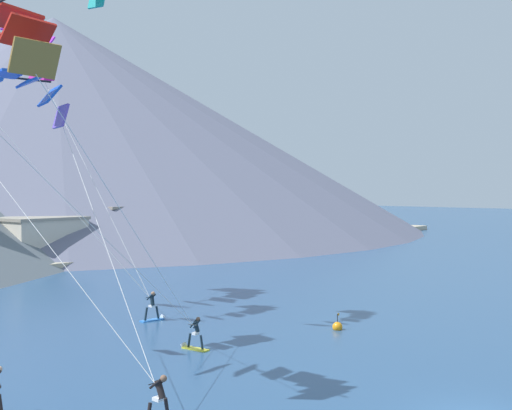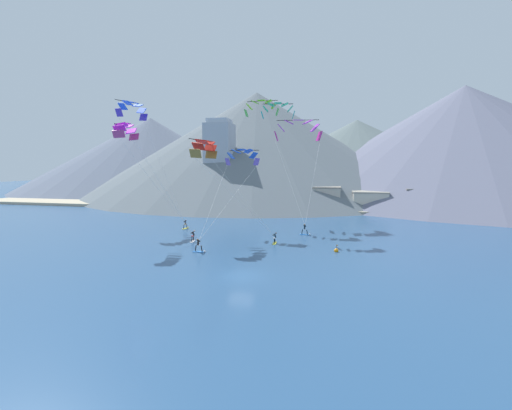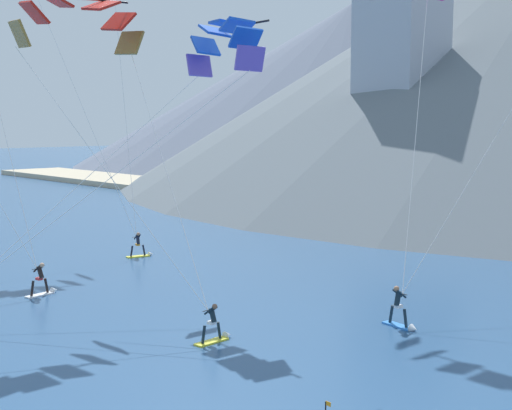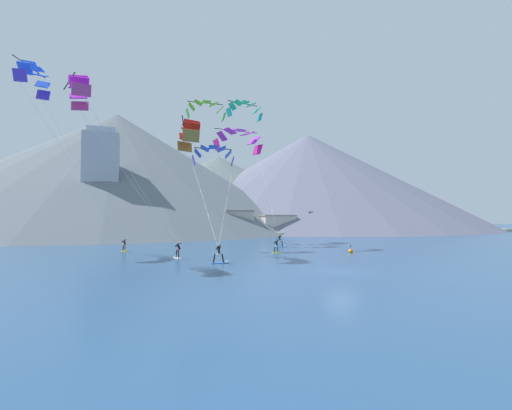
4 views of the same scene
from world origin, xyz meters
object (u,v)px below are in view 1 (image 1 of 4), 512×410
Objects in this scene: race_marker_buoy at (337,327)px; parafoil_kite_mid_center at (1,37)px; kitesurfer_far_left at (163,407)px; kitesurfer_mid_center at (155,311)px; kitesurfer_far_right at (192,340)px; parafoil_kite_far_left at (10,93)px.

parafoil_kite_mid_center is at bearing 108.19° from race_marker_buoy.
parafoil_kite_mid_center is at bearing 69.47° from kitesurfer_far_left.
kitesurfer_mid_center is 1.77× the size of race_marker_buoy.
kitesurfer_far_left is at bearing -131.68° from kitesurfer_mid_center.
parafoil_kite_far_left is at bearing 137.25° from kitesurfer_far_right.
race_marker_buoy is (16.57, 3.80, -0.41)m from kitesurfer_far_left.
kitesurfer_mid_center is 0.13× the size of parafoil_kite_far_left.
kitesurfer_mid_center is 1.03× the size of kitesurfer_far_right.
kitesurfer_far_left is 32.00m from parafoil_kite_mid_center.
kitesurfer_far_right is 25.31m from parafoil_kite_mid_center.
race_marker_buoy is (4.49, -9.77, -0.40)m from kitesurfer_mid_center.
parafoil_kite_mid_center is 28.63m from race_marker_buoy.
kitesurfer_far_left is at bearing -110.53° from parafoil_kite_mid_center.
parafoil_kite_mid_center reaches higher than kitesurfer_far_left.
kitesurfer_far_right is 0.10× the size of parafoil_kite_mid_center.
race_marker_buoy is (7.08, -21.54, -17.48)m from parafoil_kite_mid_center.
kitesurfer_mid_center is 10.76m from race_marker_buoy.
kitesurfer_far_left is at bearing -167.07° from race_marker_buoy.
kitesurfer_far_right is (-3.77, -6.76, -0.11)m from kitesurfer_mid_center.
parafoil_kite_far_left is (-6.16, 5.69, 11.78)m from kitesurfer_far_right.
race_marker_buoy is (8.26, -3.01, -0.28)m from kitesurfer_far_right.
parafoil_kite_mid_center is 1.32× the size of parafoil_kite_far_left.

